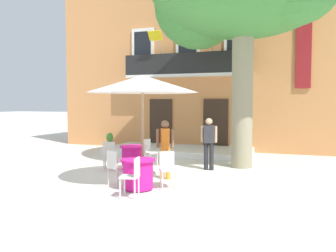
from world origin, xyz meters
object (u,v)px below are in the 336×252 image
(cafe_chair_near_tree_2, at_px, (115,165))
(pedestrian_mid_plaza, at_px, (165,146))
(cafe_chair_middle_2, at_px, (109,154))
(cafe_chair_near_tree_1, at_px, (168,167))
(cafe_table_middle, at_px, (133,157))
(cafe_chair_middle_1, at_px, (148,151))
(cafe_umbrella, at_px, (143,85))
(cafe_table_near_tree, at_px, (138,174))
(pedestrian_near_entrance, at_px, (209,141))
(cafe_chair_near_tree_0, at_px, (133,174))
(ground_planter_left, at_px, (110,140))
(cafe_chair_middle_0, at_px, (141,156))

(cafe_chair_near_tree_2, distance_m, pedestrian_mid_plaza, 1.57)
(cafe_chair_near_tree_2, distance_m, cafe_chair_middle_2, 2.24)
(cafe_chair_near_tree_1, height_order, cafe_table_middle, cafe_chair_near_tree_1)
(cafe_chair_near_tree_1, distance_m, cafe_chair_middle_2, 3.04)
(cafe_chair_near_tree_1, distance_m, cafe_chair_near_tree_2, 1.37)
(cafe_chair_middle_1, bearing_deg, cafe_umbrella, -69.50)
(cafe_table_near_tree, xyz_separation_m, cafe_chair_near_tree_2, (-0.73, 0.19, 0.14))
(cafe_chair_near_tree_1, relative_size, pedestrian_near_entrance, 0.55)
(cafe_umbrella, bearing_deg, cafe_chair_near_tree_0, -75.16)
(cafe_chair_near_tree_0, distance_m, ground_planter_left, 8.66)
(pedestrian_near_entrance, bearing_deg, cafe_table_near_tree, -107.04)
(cafe_chair_near_tree_0, height_order, cafe_table_middle, cafe_chair_near_tree_0)
(cafe_table_middle, relative_size, cafe_umbrella, 0.30)
(cafe_umbrella, bearing_deg, pedestrian_mid_plaza, 67.88)
(cafe_chair_near_tree_0, height_order, cafe_chair_middle_2, same)
(cafe_chair_middle_2, distance_m, cafe_umbrella, 3.12)
(ground_planter_left, bearing_deg, cafe_chair_middle_2, -60.57)
(cafe_chair_near_tree_0, distance_m, pedestrian_mid_plaza, 2.17)
(cafe_chair_near_tree_2, distance_m, ground_planter_left, 7.39)
(cafe_chair_middle_1, relative_size, cafe_chair_middle_2, 1.00)
(cafe_table_near_tree, xyz_separation_m, cafe_chair_middle_1, (-1.09, 3.14, 0.14))
(cafe_chair_middle_1, bearing_deg, cafe_chair_near_tree_0, -71.42)
(cafe_table_middle, height_order, ground_planter_left, ground_planter_left)
(cafe_chair_near_tree_0, relative_size, pedestrian_near_entrance, 0.55)
(cafe_chair_middle_1, relative_size, cafe_umbrella, 0.31)
(cafe_table_near_tree, bearing_deg, cafe_chair_near_tree_0, -74.08)
(cafe_table_near_tree, distance_m, cafe_table_middle, 2.74)
(cafe_chair_middle_2, bearing_deg, cafe_umbrella, -38.49)
(cafe_chair_near_tree_0, xyz_separation_m, cafe_chair_middle_2, (-2.17, 2.79, 0.00))
(cafe_chair_middle_0, height_order, ground_planter_left, cafe_chair_middle_0)
(cafe_chair_near_tree_0, distance_m, cafe_chair_middle_1, 4.08)
(cafe_table_near_tree, bearing_deg, pedestrian_near_entrance, 72.96)
(cafe_table_middle, xyz_separation_m, pedestrian_near_entrance, (2.28, 0.78, 0.54))
(cafe_chair_middle_0, relative_size, cafe_chair_middle_2, 1.00)
(cafe_chair_near_tree_2, xyz_separation_m, ground_planter_left, (-3.77, 6.36, -0.10))
(cafe_chair_middle_2, height_order, pedestrian_mid_plaza, pedestrian_mid_plaza)
(cafe_chair_middle_0, bearing_deg, pedestrian_mid_plaza, -25.68)
(pedestrian_mid_plaza, bearing_deg, cafe_chair_middle_0, 154.32)
(cafe_chair_near_tree_0, bearing_deg, cafe_chair_near_tree_1, 70.85)
(cafe_chair_near_tree_1, relative_size, ground_planter_left, 1.18)
(cafe_chair_middle_0, bearing_deg, cafe_chair_near_tree_1, -45.65)
(cafe_chair_near_tree_1, bearing_deg, cafe_umbrella, 167.06)
(cafe_chair_near_tree_0, distance_m, cafe_chair_middle_0, 2.78)
(cafe_chair_middle_2, relative_size, pedestrian_mid_plaza, 0.55)
(cafe_chair_near_tree_0, height_order, cafe_chair_middle_1, same)
(cafe_chair_middle_2, bearing_deg, cafe_chair_near_tree_1, -32.15)
(cafe_umbrella, bearing_deg, cafe_chair_near_tree_2, -143.72)
(cafe_chair_near_tree_0, bearing_deg, pedestrian_near_entrance, 78.85)
(cafe_chair_middle_0, xyz_separation_m, pedestrian_near_entrance, (1.76, 1.33, 0.41))
(cafe_table_middle, bearing_deg, pedestrian_mid_plaza, -34.36)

